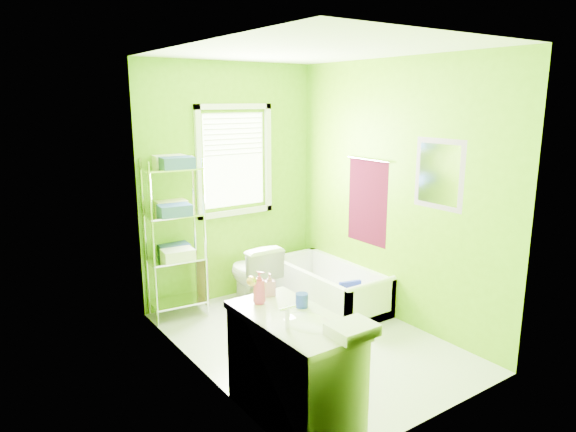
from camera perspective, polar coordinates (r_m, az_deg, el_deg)
ground at (r=4.94m, az=2.25°, el=-13.68°), size 2.90×2.90×0.00m
room_envelope at (r=4.47m, az=2.43°, el=4.36°), size 2.14×2.94×2.62m
window at (r=5.68m, az=-5.96°, el=6.80°), size 0.92×0.05×1.22m
door at (r=3.24m, az=-1.64°, el=-9.01°), size 0.09×0.80×2.00m
right_wall_decor at (r=5.18m, az=11.70°, el=2.73°), size 0.04×1.48×1.17m
bathtub at (r=5.70m, az=4.72°, el=-8.41°), size 0.65×1.39×0.45m
toilet at (r=5.58m, az=-3.96°, el=-6.49°), size 0.44×0.73×0.72m
vanity at (r=3.69m, az=0.71°, el=-16.19°), size 0.54×1.07×1.01m
wire_shelf_unit at (r=5.28m, az=-12.34°, el=-0.46°), size 0.59×0.47×1.66m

